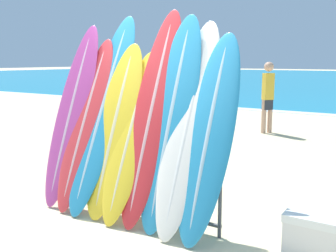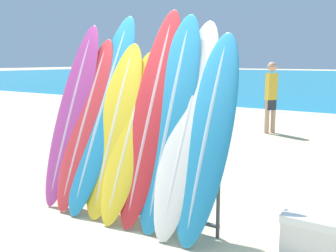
{
  "view_description": "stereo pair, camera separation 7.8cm",
  "coord_description": "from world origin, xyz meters",
  "px_view_note": "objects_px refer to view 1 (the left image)",
  "views": [
    {
      "loc": [
        2.66,
        -3.22,
        1.83
      ],
      "look_at": [
        -0.1,
        1.13,
        0.97
      ],
      "focal_mm": 42.0,
      "sensor_mm": 36.0,
      "label": 1
    },
    {
      "loc": [
        2.72,
        -3.18,
        1.83
      ],
      "look_at": [
        -0.1,
        1.13,
        0.97
      ],
      "focal_mm": 42.0,
      "sensor_mm": 36.0,
      "label": 2
    }
  ],
  "objects_px": {
    "surfboard_slot_3": "(115,129)",
    "surfboard_slot_2": "(103,111)",
    "surfboard_rack": "(132,174)",
    "surfboard_slot_5": "(152,115)",
    "surfboard_slot_4": "(131,135)",
    "surfboard_slot_6": "(171,120)",
    "cooler_box": "(317,236)",
    "surfboard_slot_0": "(72,113)",
    "surfboard_slot_7": "(188,125)",
    "person_near_water": "(268,95)",
    "surfboard_slot_8": "(209,135)",
    "person_mid_beach": "(162,112)",
    "person_far_left": "(186,100)",
    "surfboard_slot_1": "(86,122)"
  },
  "relations": [
    {
      "from": "surfboard_rack",
      "to": "surfboard_slot_7",
      "type": "height_order",
      "value": "surfboard_slot_7"
    },
    {
      "from": "person_near_water",
      "to": "person_mid_beach",
      "type": "distance_m",
      "value": 4.18
    },
    {
      "from": "surfboard_slot_3",
      "to": "person_near_water",
      "type": "relative_size",
      "value": 1.14
    },
    {
      "from": "surfboard_slot_4",
      "to": "surfboard_slot_6",
      "type": "bearing_deg",
      "value": 8.77
    },
    {
      "from": "surfboard_rack",
      "to": "person_near_water",
      "type": "bearing_deg",
      "value": 93.77
    },
    {
      "from": "surfboard_slot_7",
      "to": "person_far_left",
      "type": "xyz_separation_m",
      "value": [
        -2.35,
        4.05,
        -0.2
      ]
    },
    {
      "from": "surfboard_slot_1",
      "to": "surfboard_slot_6",
      "type": "bearing_deg",
      "value": 2.08
    },
    {
      "from": "surfboard_slot_2",
      "to": "person_near_water",
      "type": "relative_size",
      "value": 1.35
    },
    {
      "from": "surfboard_rack",
      "to": "surfboard_slot_6",
      "type": "distance_m",
      "value": 0.84
    },
    {
      "from": "surfboard_rack",
      "to": "surfboard_slot_3",
      "type": "bearing_deg",
      "value": 178.01
    },
    {
      "from": "surfboard_slot_3",
      "to": "person_mid_beach",
      "type": "relative_size",
      "value": 1.16
    },
    {
      "from": "surfboard_slot_8",
      "to": "surfboard_slot_1",
      "type": "bearing_deg",
      "value": 179.99
    },
    {
      "from": "surfboard_slot_1",
      "to": "surfboard_slot_4",
      "type": "xyz_separation_m",
      "value": [
        0.73,
        -0.03,
        -0.09
      ]
    },
    {
      "from": "surfboard_slot_3",
      "to": "person_near_water",
      "type": "height_order",
      "value": "surfboard_slot_3"
    },
    {
      "from": "surfboard_slot_0",
      "to": "surfboard_slot_1",
      "type": "height_order",
      "value": "surfboard_slot_0"
    },
    {
      "from": "surfboard_slot_3",
      "to": "surfboard_slot_4",
      "type": "bearing_deg",
      "value": -4.3
    },
    {
      "from": "surfboard_slot_8",
      "to": "surfboard_slot_3",
      "type": "bearing_deg",
      "value": -179.38
    },
    {
      "from": "surfboard_slot_3",
      "to": "surfboard_slot_4",
      "type": "relative_size",
      "value": 1.05
    },
    {
      "from": "surfboard_slot_6",
      "to": "person_near_water",
      "type": "xyz_separation_m",
      "value": [
        -0.91,
        6.05,
        -0.2
      ]
    },
    {
      "from": "surfboard_slot_3",
      "to": "surfboard_slot_8",
      "type": "height_order",
      "value": "surfboard_slot_8"
    },
    {
      "from": "surfboard_slot_4",
      "to": "surfboard_slot_6",
      "type": "xyz_separation_m",
      "value": [
        0.5,
        0.08,
        0.21
      ]
    },
    {
      "from": "person_mid_beach",
      "to": "person_far_left",
      "type": "height_order",
      "value": "person_mid_beach"
    },
    {
      "from": "surfboard_slot_1",
      "to": "person_near_water",
      "type": "bearing_deg",
      "value": 86.92
    },
    {
      "from": "surfboard_slot_4",
      "to": "person_near_water",
      "type": "distance_m",
      "value": 6.14
    },
    {
      "from": "surfboard_slot_3",
      "to": "surfboard_slot_4",
      "type": "distance_m",
      "value": 0.26
    },
    {
      "from": "person_far_left",
      "to": "surfboard_slot_6",
      "type": "bearing_deg",
      "value": -38.44
    },
    {
      "from": "surfboard_slot_1",
      "to": "person_mid_beach",
      "type": "xyz_separation_m",
      "value": [
        -0.14,
        1.94,
        -0.1
      ]
    },
    {
      "from": "surfboard_slot_6",
      "to": "person_near_water",
      "type": "distance_m",
      "value": 6.12
    },
    {
      "from": "surfboard_slot_3",
      "to": "surfboard_slot_7",
      "type": "height_order",
      "value": "surfboard_slot_7"
    },
    {
      "from": "surfboard_rack",
      "to": "surfboard_slot_3",
      "type": "distance_m",
      "value": 0.57
    },
    {
      "from": "surfboard_slot_2",
      "to": "person_far_left",
      "type": "xyz_separation_m",
      "value": [
        -1.11,
        4.01,
        -0.27
      ]
    },
    {
      "from": "surfboard_slot_3",
      "to": "surfboard_slot_2",
      "type": "bearing_deg",
      "value": 160.65
    },
    {
      "from": "surfboard_slot_5",
      "to": "person_near_water",
      "type": "height_order",
      "value": "surfboard_slot_5"
    },
    {
      "from": "surfboard_slot_3",
      "to": "surfboard_slot_6",
      "type": "height_order",
      "value": "surfboard_slot_6"
    },
    {
      "from": "surfboard_slot_6",
      "to": "person_near_water",
      "type": "bearing_deg",
      "value": 98.53
    },
    {
      "from": "surfboard_slot_0",
      "to": "surfboard_slot_3",
      "type": "distance_m",
      "value": 0.77
    },
    {
      "from": "person_mid_beach",
      "to": "person_far_left",
      "type": "relative_size",
      "value": 1.02
    },
    {
      "from": "surfboard_rack",
      "to": "surfboard_slot_5",
      "type": "height_order",
      "value": "surfboard_slot_5"
    },
    {
      "from": "surfboard_slot_5",
      "to": "cooler_box",
      "type": "relative_size",
      "value": 4.18
    },
    {
      "from": "surfboard_rack",
      "to": "surfboard_slot_8",
      "type": "relative_size",
      "value": 1.09
    },
    {
      "from": "cooler_box",
      "to": "person_near_water",
      "type": "bearing_deg",
      "value": 112.47
    },
    {
      "from": "surfboard_slot_5",
      "to": "person_far_left",
      "type": "xyz_separation_m",
      "value": [
        -1.86,
        4.03,
        -0.28
      ]
    },
    {
      "from": "surfboard_slot_4",
      "to": "surfboard_slot_8",
      "type": "bearing_deg",
      "value": 1.86
    },
    {
      "from": "surfboard_slot_4",
      "to": "person_mid_beach",
      "type": "relative_size",
      "value": 1.1
    },
    {
      "from": "surfboard_slot_7",
      "to": "person_near_water",
      "type": "bearing_deg",
      "value": 100.58
    },
    {
      "from": "surfboard_slot_0",
      "to": "surfboard_slot_6",
      "type": "height_order",
      "value": "surfboard_slot_6"
    },
    {
      "from": "person_near_water",
      "to": "person_mid_beach",
      "type": "xyz_separation_m",
      "value": [
        -0.46,
        -4.16,
        -0.02
      ]
    },
    {
      "from": "surfboard_slot_6",
      "to": "cooler_box",
      "type": "xyz_separation_m",
      "value": [
        1.58,
        0.03,
        -0.97
      ]
    },
    {
      "from": "person_mid_beach",
      "to": "surfboard_rack",
      "type": "bearing_deg",
      "value": -126.23
    },
    {
      "from": "surfboard_slot_0",
      "to": "surfboard_slot_4",
      "type": "distance_m",
      "value": 1.02
    }
  ]
}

